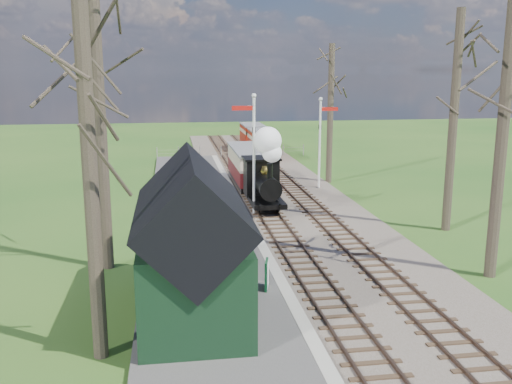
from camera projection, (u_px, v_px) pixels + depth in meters
ground at (377, 375)px, 13.98m from camera, size 140.00×140.00×0.00m
distant_hills at (219, 242)px, 79.83m from camera, size 114.40×48.00×22.02m
ballast_bed at (272, 190)px, 35.43m from camera, size 8.00×60.00×0.10m
track_near at (251, 190)px, 35.23m from camera, size 1.60×60.00×0.15m
track_far at (292, 188)px, 35.61m from camera, size 1.60×60.00×0.15m
platform at (202, 226)px, 26.99m from camera, size 5.00×44.00×0.20m
coping_strip at (250, 224)px, 27.32m from camera, size 0.40×44.00×0.21m
station_shed at (192, 246)px, 16.75m from camera, size 3.25×6.30×4.78m
semaphore_near at (253, 146)px, 28.58m from camera, size 1.22×0.24×6.22m
semaphore_far at (321, 136)px, 35.19m from camera, size 1.22×0.24×5.72m
bare_trees at (325, 124)px, 22.85m from camera, size 15.51×22.39×12.00m
fence_line at (232, 151)px, 48.72m from camera, size 12.60×0.08×1.00m
locomotive at (265, 173)px, 29.82m from camera, size 1.77×4.13×4.42m
coach at (249, 165)px, 35.80m from camera, size 2.06×7.07×2.17m
red_carriage_a at (262, 144)px, 46.87m from camera, size 1.89×4.68×1.99m
red_carriage_b at (252, 136)px, 52.19m from camera, size 1.89×4.68×1.99m
sign_board at (267, 275)px, 18.89m from camera, size 0.24×0.68×1.00m
bench at (230, 304)px, 16.83m from camera, size 0.66×1.49×0.82m
person at (253, 282)px, 17.83m from camera, size 0.33×0.48×1.28m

